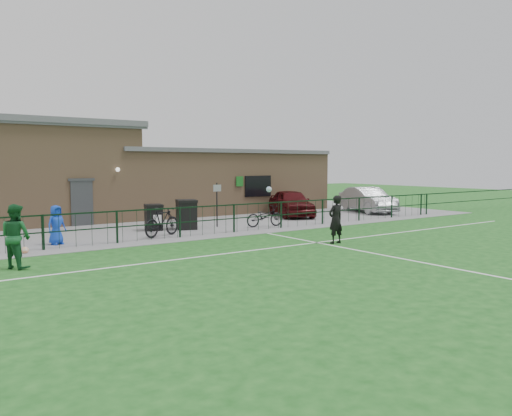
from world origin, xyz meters
TOP-DOWN VIEW (x-y plane):
  - ground at (0.00, 0.00)m, footprint 90.00×90.00m
  - paving_strip at (0.00, 13.50)m, footprint 34.00×13.00m
  - pitch_line_touch at (0.00, 7.80)m, footprint 28.00×0.10m
  - pitch_line_mid at (0.00, 4.00)m, footprint 28.00×0.10m
  - pitch_line_perp at (2.00, 0.00)m, footprint 0.10×16.00m
  - perimeter_fence at (0.00, 8.00)m, footprint 28.00×0.10m
  - wheelie_bin_left at (-1.47, 10.55)m, footprint 0.85×0.92m
  - wheelie_bin_right at (-0.15, 10.06)m, footprint 1.03×1.10m
  - sign_post at (1.38, 10.01)m, footprint 0.07×0.07m
  - car_maroon at (7.07, 11.64)m, footprint 3.21×4.62m
  - car_silver at (12.26, 10.84)m, footprint 2.83×4.75m
  - bicycle_d at (-1.98, 8.59)m, footprint 1.98×1.27m
  - bicycle_e at (3.15, 8.77)m, footprint 1.89×0.88m
  - spectator_child at (-5.86, 8.93)m, footprint 0.79×0.66m
  - goalkeeper_kick at (2.44, 3.56)m, footprint 1.28×3.20m
  - outfield_player at (-7.76, 5.43)m, footprint 1.02×1.08m
  - ball_ground at (-7.13, 7.70)m, footprint 0.23×0.23m
  - clubhouse at (-0.88, 16.50)m, footprint 24.25×5.40m

SIDE VIEW (x-z plane):
  - ground at x=0.00m, z-range 0.00..0.00m
  - pitch_line_touch at x=0.00m, z-range 0.00..0.01m
  - pitch_line_mid at x=0.00m, z-range 0.00..0.01m
  - pitch_line_perp at x=2.00m, z-range 0.00..0.01m
  - paving_strip at x=0.00m, z-range 0.00..0.02m
  - ball_ground at x=-7.13m, z-range 0.00..0.23m
  - bicycle_e at x=3.15m, z-range 0.02..0.97m
  - wheelie_bin_left at x=-1.47m, z-range 0.02..1.05m
  - bicycle_d at x=-1.98m, z-range 0.02..1.18m
  - perimeter_fence at x=0.00m, z-range 0.00..1.20m
  - wheelie_bin_right at x=-0.15m, z-range 0.02..1.22m
  - spectator_child at x=-5.86m, z-range 0.02..1.42m
  - car_maroon at x=7.07m, z-range 0.02..1.48m
  - car_silver at x=12.26m, z-range 0.02..1.50m
  - outfield_player at x=-7.76m, z-range 0.00..1.77m
  - goalkeeper_kick at x=2.44m, z-range -0.09..1.88m
  - sign_post at x=1.38m, z-range 0.02..2.02m
  - clubhouse at x=-0.88m, z-range -0.26..4.70m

